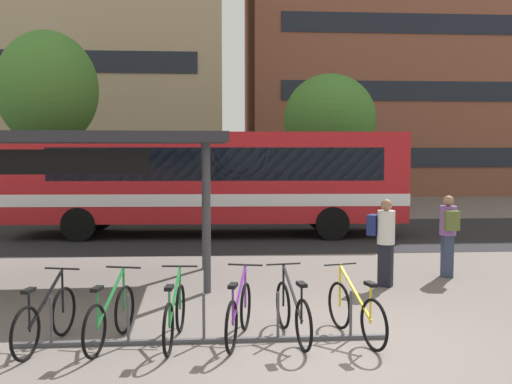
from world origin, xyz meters
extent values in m
plane|color=#6B605B|center=(0.00, 0.00, 0.00)|extent=(200.00, 200.00, 0.00)
cube|color=#232326|center=(0.00, 10.52, 0.00)|extent=(80.00, 7.20, 0.01)
cube|color=red|center=(-1.97, 10.52, 1.85)|extent=(12.10, 3.05, 2.70)
cube|color=white|center=(-1.97, 10.52, 1.20)|extent=(12.12, 3.07, 0.36)
cube|color=black|center=(-7.41, 10.75, 2.98)|extent=(1.09, 2.33, 0.40)
cube|color=black|center=(-7.94, 10.77, 2.12)|extent=(0.17, 2.19, 1.40)
cube|color=black|center=(-1.72, 9.27, 2.25)|extent=(9.83, 0.47, 0.97)
cube|color=black|center=(-1.61, 11.76, 2.25)|extent=(9.83, 0.47, 0.97)
cylinder|color=black|center=(-5.73, 9.52, 0.50)|extent=(1.01, 0.34, 1.00)
cylinder|color=black|center=(-5.63, 11.83, 0.50)|extent=(1.01, 0.34, 1.00)
cylinder|color=black|center=(1.70, 9.22, 0.50)|extent=(1.01, 0.34, 1.00)
cylinder|color=black|center=(1.80, 11.52, 0.50)|extent=(1.01, 0.34, 1.00)
cube|color=#47474C|center=(-1.93, 0.29, 0.03)|extent=(5.16, 0.09, 0.06)
cylinder|color=#47474C|center=(-4.00, 0.29, 0.35)|extent=(0.04, 0.04, 0.70)
cylinder|color=#47474C|center=(-2.97, 0.29, 0.35)|extent=(0.04, 0.04, 0.70)
cylinder|color=#47474C|center=(-1.93, 0.29, 0.35)|extent=(0.04, 0.04, 0.70)
cylinder|color=#47474C|center=(-0.90, 0.29, 0.35)|extent=(0.04, 0.04, 0.70)
cylinder|color=#47474C|center=(0.13, 0.29, 0.35)|extent=(0.04, 0.04, 0.70)
torus|color=black|center=(-3.95, 0.77, 0.35)|extent=(0.20, 0.70, 0.70)
torus|color=black|center=(-4.18, -0.23, 0.35)|extent=(0.20, 0.70, 0.70)
cube|color=black|center=(-4.06, 0.29, 0.67)|extent=(0.23, 0.90, 0.58)
cylinder|color=black|center=(-4.15, -0.13, 0.62)|extent=(0.04, 0.04, 0.55)
cube|color=black|center=(-4.15, -0.13, 0.88)|extent=(0.15, 0.24, 0.05)
cylinder|color=black|center=(-3.96, 0.75, 0.67)|extent=(0.04, 0.04, 0.65)
cylinder|color=black|center=(-3.96, 0.75, 0.98)|extent=(0.51, 0.14, 0.03)
torus|color=black|center=(-3.09, 0.80, 0.35)|extent=(0.20, 0.70, 0.70)
torus|color=black|center=(-3.32, -0.20, 0.35)|extent=(0.20, 0.70, 0.70)
cube|color=#1E7F38|center=(-3.20, 0.32, 0.67)|extent=(0.24, 0.90, 0.58)
cylinder|color=#1E7F38|center=(-3.30, -0.10, 0.62)|extent=(0.04, 0.04, 0.55)
cube|color=black|center=(-3.30, -0.10, 0.88)|extent=(0.15, 0.24, 0.05)
cylinder|color=#1E7F38|center=(-3.10, 0.78, 0.67)|extent=(0.04, 0.04, 0.65)
cylinder|color=black|center=(-3.10, 0.78, 0.98)|extent=(0.51, 0.15, 0.03)
torus|color=black|center=(-2.29, 0.81, 0.35)|extent=(0.11, 0.70, 0.70)
torus|color=black|center=(-2.38, -0.20, 0.35)|extent=(0.11, 0.70, 0.70)
cube|color=#1E7F38|center=(-2.33, 0.33, 0.67)|extent=(0.12, 0.92, 0.58)
cylinder|color=#1E7F38|center=(-2.37, -0.10, 0.62)|extent=(0.03, 0.03, 0.55)
cube|color=black|center=(-2.37, -0.10, 0.88)|extent=(0.12, 0.23, 0.05)
cylinder|color=#1E7F38|center=(-2.29, 0.79, 0.67)|extent=(0.03, 0.03, 0.65)
cylinder|color=black|center=(-2.29, 0.79, 0.98)|extent=(0.52, 0.08, 0.03)
torus|color=black|center=(-1.33, 0.85, 0.35)|extent=(0.21, 0.69, 0.70)
torus|color=black|center=(-1.57, -0.15, 0.35)|extent=(0.21, 0.69, 0.70)
cube|color=#702893|center=(-1.44, 0.37, 0.67)|extent=(0.25, 0.90, 0.58)
cylinder|color=#702893|center=(-1.54, -0.05, 0.62)|extent=(0.04, 0.04, 0.55)
cube|color=black|center=(-1.54, -0.05, 0.88)|extent=(0.15, 0.24, 0.05)
cylinder|color=#702893|center=(-1.33, 0.83, 0.67)|extent=(0.04, 0.04, 0.65)
cylinder|color=black|center=(-1.33, 0.83, 0.98)|extent=(0.51, 0.15, 0.03)
torus|color=black|center=(-0.76, 0.87, 0.35)|extent=(0.15, 0.70, 0.70)
torus|color=black|center=(-0.61, -0.14, 0.35)|extent=(0.15, 0.70, 0.70)
cube|color=black|center=(-0.69, 0.38, 0.67)|extent=(0.17, 0.91, 0.58)
cylinder|color=black|center=(-0.62, -0.04, 0.62)|extent=(0.03, 0.03, 0.55)
cube|color=black|center=(-0.62, -0.04, 0.88)|extent=(0.13, 0.23, 0.05)
cylinder|color=black|center=(-0.76, 0.85, 0.67)|extent=(0.04, 0.04, 0.65)
cylinder|color=black|center=(-0.76, 0.85, 0.98)|extent=(0.52, 0.11, 0.03)
torus|color=black|center=(0.08, 0.80, 0.35)|extent=(0.22, 0.69, 0.70)
torus|color=black|center=(0.33, -0.19, 0.35)|extent=(0.22, 0.69, 0.70)
cube|color=yellow|center=(0.20, 0.32, 0.67)|extent=(0.26, 0.90, 0.58)
cylinder|color=yellow|center=(0.30, -0.10, 0.62)|extent=(0.04, 0.04, 0.55)
cube|color=black|center=(0.30, -0.10, 0.88)|extent=(0.15, 0.24, 0.05)
cylinder|color=yellow|center=(0.08, 0.78, 0.67)|extent=(0.04, 0.04, 0.65)
cylinder|color=black|center=(0.08, 0.78, 0.98)|extent=(0.51, 0.16, 0.03)
cylinder|color=#38383D|center=(-1.92, 3.13, 1.40)|extent=(0.14, 0.14, 2.81)
cylinder|color=#38383D|center=(-1.99, 5.35, 1.40)|extent=(0.14, 0.14, 2.81)
cube|color=#28282D|center=(-4.82, 4.15, 2.91)|extent=(6.63, 3.22, 0.20)
cube|color=black|center=(-4.78, 2.89, 2.46)|extent=(3.68, 0.19, 0.44)
cube|color=black|center=(1.55, 3.36, 0.42)|extent=(0.33, 0.31, 0.84)
cylinder|color=beige|center=(1.55, 3.36, 1.17)|extent=(0.47, 0.47, 0.66)
sphere|color=#936B4C|center=(1.55, 3.36, 1.61)|extent=(0.22, 0.22, 0.22)
cube|color=navy|center=(1.34, 3.51, 1.20)|extent=(0.30, 0.33, 0.40)
cube|color=#2D3851|center=(3.11, 4.12, 0.44)|extent=(0.22, 0.28, 0.89)
cylinder|color=#7F4C93|center=(3.11, 4.12, 1.19)|extent=(0.37, 0.37, 0.61)
sphere|color=#936B4C|center=(3.11, 4.12, 1.61)|extent=(0.22, 0.22, 0.22)
cube|color=#56602D|center=(3.08, 3.86, 1.22)|extent=(0.30, 0.21, 0.40)
cylinder|color=brown|center=(3.25, 17.39, 1.15)|extent=(0.32, 0.32, 2.31)
ellipsoid|color=#427A2D|center=(3.25, 17.39, 3.98)|extent=(3.99, 3.99, 3.94)
cylinder|color=brown|center=(-8.23, 15.72, 1.55)|extent=(0.32, 0.32, 3.11)
ellipsoid|color=#427A2D|center=(-8.23, 15.72, 5.03)|extent=(3.88, 3.88, 4.52)
cube|color=tan|center=(-11.70, 28.58, 8.86)|extent=(20.73, 12.41, 17.73)
cube|color=black|center=(-11.70, 22.35, 2.66)|extent=(18.24, 0.06, 1.10)
cube|color=black|center=(-11.70, 22.35, 7.09)|extent=(18.24, 0.06, 1.10)
cube|color=brown|center=(12.51, 29.83, 11.18)|extent=(24.01, 10.64, 22.37)
cube|color=black|center=(12.51, 24.48, 2.24)|extent=(21.13, 0.06, 1.10)
cube|color=black|center=(12.51, 24.48, 5.96)|extent=(21.13, 0.06, 1.10)
cube|color=black|center=(12.51, 24.48, 9.69)|extent=(21.13, 0.06, 1.10)
camera|label=1|loc=(-1.79, -7.59, 2.68)|focal=40.62mm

